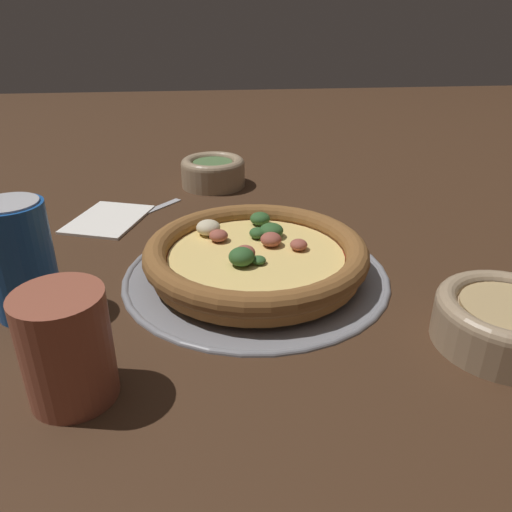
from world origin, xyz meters
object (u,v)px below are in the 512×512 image
object	(u,v)px
bowl_near	(506,320)
beverage_can	(21,260)
napkin	(108,218)
bowl_far	(213,171)
pizza_tray	(256,273)
pizza	(256,255)
fork	(131,218)
drinking_cup	(67,347)

from	to	relation	value
bowl_near	beverage_can	distance (m)	0.48
bowl_near	napkin	bearing A→B (deg)	-129.91
bowl_near	bowl_far	distance (m)	0.57
beverage_can	pizza_tray	bearing A→B (deg)	102.30
pizza_tray	beverage_can	size ratio (longest dim) A/B	2.57
pizza_tray	napkin	xyz separation A→B (m)	(-0.20, -0.20, 0.00)
pizza	bowl_near	size ratio (longest dim) A/B	2.00
bowl_far	beverage_can	xyz separation A→B (m)	(0.40, -0.21, 0.03)
fork	beverage_can	xyz separation A→B (m)	(0.25, -0.08, 0.06)
pizza_tray	bowl_far	size ratio (longest dim) A/B	2.80
napkin	bowl_near	bearing A→B (deg)	50.09
fork	beverage_can	size ratio (longest dim) A/B	1.19
pizza	bowl_near	xyz separation A→B (m)	(0.16, 0.22, -0.00)
fork	drinking_cup	bearing A→B (deg)	41.71
fork	beverage_can	bearing A→B (deg)	25.38
napkin	fork	world-z (taller)	napkin
pizza_tray	beverage_can	xyz separation A→B (m)	(0.05, -0.25, 0.06)
bowl_near	fork	xyz separation A→B (m)	(-0.36, -0.39, -0.02)
fork	pizza_tray	bearing A→B (deg)	82.66
pizza	bowl_far	xyz separation A→B (m)	(-0.34, -0.04, 0.00)
beverage_can	pizza	bearing A→B (deg)	102.52
bowl_far	beverage_can	size ratio (longest dim) A/B	0.92
pizza	bowl_far	world-z (taller)	same
drinking_cup	beverage_can	size ratio (longest dim) A/B	0.78
pizza_tray	bowl_far	world-z (taller)	bowl_far
pizza	fork	size ratio (longest dim) A/B	1.80
napkin	fork	distance (m)	0.03
bowl_far	napkin	distance (m)	0.22
pizza_tray	bowl_near	distance (m)	0.27
bowl_far	fork	distance (m)	0.20
pizza_tray	beverage_can	bearing A→B (deg)	-77.70
bowl_far	drinking_cup	distance (m)	0.55
drinking_cup	fork	world-z (taller)	drinking_cup
fork	bowl_near	bearing A→B (deg)	89.60
pizza	beverage_can	bearing A→B (deg)	-77.48
pizza	beverage_can	xyz separation A→B (m)	(0.05, -0.25, 0.03)
napkin	beverage_can	xyz separation A→B (m)	(0.25, -0.04, 0.06)
bowl_near	fork	distance (m)	0.53
pizza	napkin	size ratio (longest dim) A/B	1.73
beverage_can	bowl_near	bearing A→B (deg)	77.24
bowl_near	bowl_far	xyz separation A→B (m)	(-0.50, -0.26, 0.00)
pizza_tray	bowl_far	distance (m)	0.35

